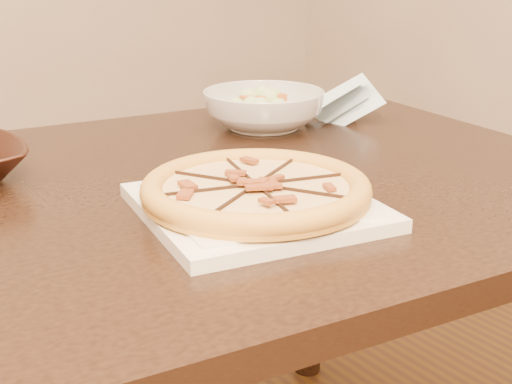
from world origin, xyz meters
TOP-DOWN VIEW (x-y plane):
  - dining_table at (-0.01, -0.11)m, footprint 1.53×1.08m
  - plate at (0.06, -0.29)m, footprint 0.34×0.34m
  - pizza at (0.06, -0.29)m, footprint 0.31×0.31m
  - salad_bowl at (0.35, 0.09)m, footprint 0.29×0.29m
  - salad at (0.34, 0.09)m, footprint 0.09×0.11m
  - cling_film at (0.51, 0.06)m, footprint 0.18×0.15m

SIDE VIEW (x-z plane):
  - dining_table at x=-0.01m, z-range 0.28..1.03m
  - plate at x=0.06m, z-range 0.75..0.77m
  - cling_film at x=0.51m, z-range 0.75..0.80m
  - pizza at x=0.06m, z-range 0.77..0.80m
  - salad_bowl at x=0.35m, z-range 0.75..0.82m
  - salad at x=0.34m, z-range 0.82..0.86m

